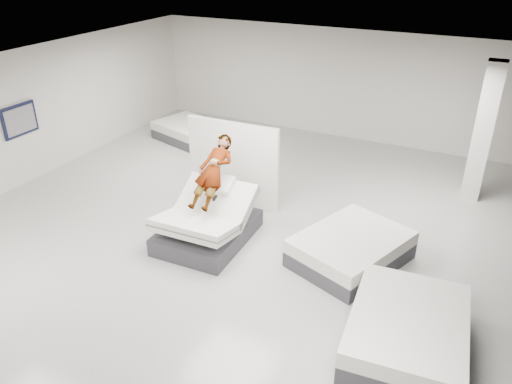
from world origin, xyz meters
TOP-DOWN VIEW (x-y plane):
  - room at (0.00, 0.00)m, footprint 14.00×14.04m
  - hero_bed at (-0.54, 0.12)m, footprint 1.60×2.08m
  - person at (-0.55, 0.43)m, footprint 0.65×1.39m
  - remote at (-0.32, 0.09)m, footprint 0.05×0.14m
  - divider_panel at (-0.82, 1.72)m, footprint 2.16×0.17m
  - flat_bed_right_far at (2.26, 0.66)m, footprint 2.17×2.47m
  - flat_bed_right_near at (3.65, -1.12)m, footprint 1.82×2.31m
  - flat_bed_left_far at (-3.98, 4.68)m, footprint 2.23×1.91m
  - column at (4.00, 4.50)m, footprint 0.40×0.40m
  - wall_poster at (-5.93, 0.50)m, footprint 0.06×0.95m

SIDE VIEW (x-z plane):
  - flat_bed_left_far at x=-3.98m, z-range 0.00..0.52m
  - flat_bed_right_far at x=2.26m, z-range 0.00..0.57m
  - flat_bed_right_near at x=3.65m, z-range 0.00..0.60m
  - hero_bed at x=-0.54m, z-range -0.21..0.97m
  - divider_panel at x=-0.82m, z-range 0.00..1.97m
  - remote at x=-0.32m, z-range 0.98..1.06m
  - person at x=-0.55m, z-range 0.45..1.98m
  - room at x=0.00m, z-range 0.00..3.20m
  - column at x=4.00m, z-range 0.00..3.20m
  - wall_poster at x=-5.93m, z-range 1.23..1.98m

